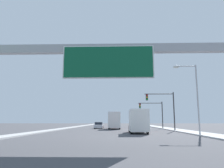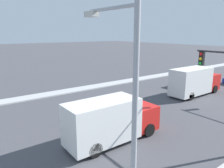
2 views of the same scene
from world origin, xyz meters
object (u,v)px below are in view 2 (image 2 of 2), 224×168
at_px(truck_box_primary, 194,81).
at_px(truck_box_secondary, 111,121).
at_px(car_mid_left, 183,82).
at_px(street_lamp_right, 127,114).

relative_size(truck_box_primary, truck_box_secondary, 1.09).
bearing_deg(car_mid_left, truck_box_secondary, -68.90).
bearing_deg(street_lamp_right, truck_box_secondary, 147.60).
xyz_separation_m(truck_box_secondary, street_lamp_right, (6.49, -4.12, 3.44)).
bearing_deg(truck_box_secondary, street_lamp_right, -32.40).
bearing_deg(car_mid_left, street_lamp_right, -58.78).
distance_m(truck_box_primary, street_lamp_right, 22.16).
height_order(car_mid_left, truck_box_secondary, truck_box_secondary).
xyz_separation_m(car_mid_left, truck_box_primary, (3.50, -2.76, 1.07)).
bearing_deg(street_lamp_right, car_mid_left, 121.22).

